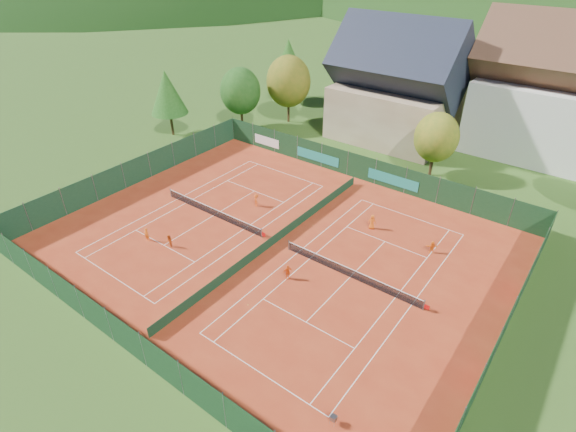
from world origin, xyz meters
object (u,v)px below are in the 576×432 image
Objects in this scene: hotel_block_a at (565,100)px; ball_hopper at (334,418)px; player_left_mid at (169,241)px; player_right_near at (288,272)px; player_right_far_a at (372,222)px; chalet at (396,90)px; player_left_far at (256,200)px; player_left_near at (147,235)px; player_right_far_b at (432,247)px.

hotel_block_a is 27.00× the size of ball_hopper.
hotel_block_a is at bearing 89.79° from player_left_mid.
player_right_near reaches higher than ball_hopper.
hotel_block_a is 30.86m from player_right_far_a.
chalet reaches higher than player_right_far_a.
player_right_far_a is at bearing 18.95° from player_right_near.
player_left_far is (-19.65, 16.17, 0.14)m from ball_hopper.
player_left_mid reaches higher than ball_hopper.
player_right_far_a is at bearing 74.82° from player_left_mid.
player_right_near is 0.93× the size of player_right_far_a.
ball_hopper is (-2.08, -48.07, -6.83)m from hotel_block_a.
player_left_far is at bearing 57.86° from player_left_near.
hotel_block_a reaches higher than player_right_far_a.
player_left_mid is at bearing 164.62° from ball_hopper.
player_left_far is 12.19m from player_right_far_a.
player_left_near is at bearing -100.43° from chalet.
hotel_block_a is 14.24× the size of player_right_far_a.
chalet is 11.83× the size of player_left_near.
hotel_block_a is 15.53× the size of player_left_far.
chalet is at bearing -89.98° from player_right_far_a.
player_right_far_a is (8.95, -22.41, -5.87)m from chalet.
chalet is 11.65× the size of player_left_far.
hotel_block_a is at bearing 87.52° from ball_hopper.
player_left_mid is (-23.34, -42.22, -6.74)m from hotel_block_a.
player_right_far_a is at bearing 30.67° from player_left_near.
player_right_near reaches higher than player_right_far_b.
player_left_mid is at bearing -96.83° from chalet.
player_left_mid is (2.43, 0.58, -0.04)m from player_left_near.
chalet is 26.71m from player_left_far.
player_right_far_a reaches higher than player_left_far.
ball_hopper is at bearing -68.10° from chalet.
player_right_far_a reaches higher than player_left_near.
player_right_near reaches higher than player_left_near.
chalet is 37.89m from player_left_near.
player_right_near is at bearing 57.69° from player_right_far_a.
player_right_near is (-12.07, -39.27, -6.68)m from hotel_block_a.
player_left_mid is 23.71m from player_right_far_b.
player_left_far is 0.99× the size of player_right_near.
player_right_far_a is at bearing -131.21° from player_left_far.
player_right_far_a is at bearing -109.48° from hotel_block_a.
hotel_block_a is at bearing 17.53° from chalet.
player_left_near is at bearing 133.99° from player_right_near.
hotel_block_a is at bearing 12.43° from player_right_near.
player_left_near is 21.32m from player_right_far_a.
player_left_far reaches higher than player_left_mid.
player_left_far is 1.16× the size of player_right_far_b.
player_right_near is (9.66, -7.37, 0.01)m from player_left_far.
player_left_near is 0.98× the size of player_left_far.
ball_hopper is 13.31m from player_right_near.
ball_hopper is 0.58× the size of player_left_far.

